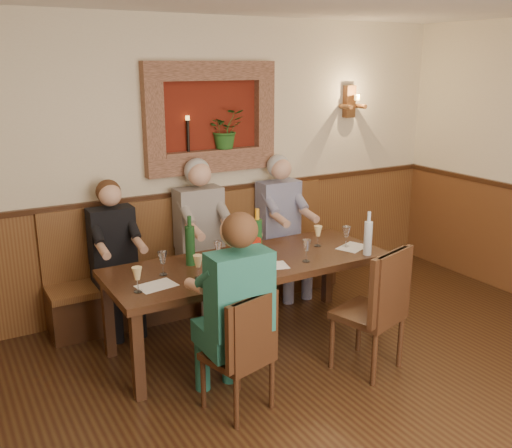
{
  "coord_description": "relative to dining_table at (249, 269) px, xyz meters",
  "views": [
    {
      "loc": [
        -2.21,
        -2.11,
        2.36
      ],
      "look_at": [
        0.1,
        1.9,
        1.05
      ],
      "focal_mm": 40.0,
      "sensor_mm": 36.0,
      "label": 1
    }
  ],
  "objects": [
    {
      "name": "spittoon_bucket",
      "position": [
        -0.05,
        -0.1,
        0.19
      ],
      "size": [
        0.22,
        0.22,
        0.23
      ],
      "primitive_type": "cylinder",
      "rotation": [
        0.0,
        0.0,
        -0.11
      ],
      "color": "#B7190B",
      "rests_on": "dining_table"
    },
    {
      "name": "bench",
      "position": [
        0.0,
        0.94,
        -0.35
      ],
      "size": [
        3.0,
        0.45,
        1.11
      ],
      "color": "#381E0F",
      "rests_on": "ground"
    },
    {
      "name": "wine_glass_1",
      "position": [
        -0.74,
        0.06,
        0.17
      ],
      "size": [
        0.08,
        0.08,
        0.19
      ],
      "primitive_type": null,
      "color": "white",
      "rests_on": "dining_table"
    },
    {
      "name": "wine_glass_5",
      "position": [
        0.15,
        0.1,
        0.17
      ],
      "size": [
        0.08,
        0.08,
        0.19
      ],
      "primitive_type": null,
      "color": "#F8DD94",
      "rests_on": "dining_table"
    },
    {
      "name": "wine_glass_4",
      "position": [
        -0.09,
        -0.1,
        0.17
      ],
      "size": [
        0.08,
        0.08,
        0.19
      ],
      "primitive_type": null,
      "color": "#F8DD94",
      "rests_on": "dining_table"
    },
    {
      "name": "wine_glass_8",
      "position": [
        0.96,
        -0.1,
        0.17
      ],
      "size": [
        0.08,
        0.08,
        0.19
      ],
      "primitive_type": null,
      "color": "white",
      "rests_on": "dining_table"
    },
    {
      "name": "wine_glass_0",
      "position": [
        -1.03,
        -0.18,
        0.17
      ],
      "size": [
        0.08,
        0.08,
        0.19
      ],
      "primitive_type": null,
      "color": "#F8DD94",
      "rests_on": "dining_table"
    },
    {
      "name": "chair_near_left",
      "position": [
        -0.55,
        -0.84,
        -0.41
      ],
      "size": [
        0.49,
        0.49,
        0.9
      ],
      "rotation": [
        0.0,
        0.0,
        0.26
      ],
      "color": "black",
      "rests_on": "ground"
    },
    {
      "name": "wall_niche",
      "position": [
        0.24,
        1.09,
        1.13
      ],
      "size": [
        1.36,
        0.3,
        1.06
      ],
      "color": "#621A0E",
      "rests_on": "ground"
    },
    {
      "name": "wine_bottle_green_b",
      "position": [
        -0.46,
        0.17,
        0.25
      ],
      "size": [
        0.08,
        0.08,
        0.42
      ],
      "rotation": [
        0.0,
        0.0,
        -0.0
      ],
      "color": "#19471E",
      "rests_on": "dining_table"
    },
    {
      "name": "wine_glass_10",
      "position": [
        -0.13,
        -0.14,
        0.17
      ],
      "size": [
        0.08,
        0.08,
        0.19
      ],
      "primitive_type": null,
      "color": "#F8DD94",
      "rests_on": "dining_table"
    },
    {
      "name": "wall_sconce",
      "position": [
        1.9,
        1.08,
        1.27
      ],
      "size": [
        0.25,
        0.2,
        0.35
      ],
      "color": "brown",
      "rests_on": "ground"
    },
    {
      "name": "wine_glass_9",
      "position": [
        -0.13,
        -0.28,
        0.17
      ],
      "size": [
        0.08,
        0.08,
        0.19
      ],
      "primitive_type": null,
      "color": "#F8DD94",
      "rests_on": "dining_table"
    },
    {
      "name": "person_chair_front",
      "position": [
        -0.56,
        -0.78,
        -0.07
      ],
      "size": [
        0.43,
        0.53,
        1.45
      ],
      "color": "navy",
      "rests_on": "ground"
    },
    {
      "name": "wine_glass_3",
      "position": [
        -0.24,
        0.09,
        0.17
      ],
      "size": [
        0.08,
        0.08,
        0.19
      ],
      "primitive_type": null,
      "color": "white",
      "rests_on": "dining_table"
    },
    {
      "name": "wine_bottle_green_a",
      "position": [
        0.06,
        -0.03,
        0.27
      ],
      "size": [
        0.09,
        0.09,
        0.46
      ],
      "rotation": [
        0.0,
        0.0,
        0.12
      ],
      "color": "#19471E",
      "rests_on": "dining_table"
    },
    {
      "name": "tasting_sheet_a",
      "position": [
        -0.87,
        -0.14,
        0.08
      ],
      "size": [
        0.31,
        0.24,
        0.0
      ],
      "primitive_type": "cube",
      "rotation": [
        0.0,
        0.0,
        0.15
      ],
      "color": "white",
      "rests_on": "dining_table"
    },
    {
      "name": "tasting_sheet_c",
      "position": [
        1.0,
        -0.14,
        0.08
      ],
      "size": [
        0.34,
        0.29,
        0.0
      ],
      "primitive_type": "cube",
      "rotation": [
        0.0,
        0.0,
        0.39
      ],
      "color": "white",
      "rests_on": "dining_table"
    },
    {
      "name": "chair_near_right",
      "position": [
        0.61,
        -0.86,
        -0.38
      ],
      "size": [
        0.57,
        0.57,
        1.03
      ],
      "rotation": [
        0.0,
        0.0,
        0.29
      ],
      "color": "black",
      "rests_on": "ground"
    },
    {
      "name": "wine_glass_11",
      "position": [
        -0.23,
        -0.17,
        0.17
      ],
      "size": [
        0.08,
        0.08,
        0.19
      ],
      "primitive_type": null,
      "color": "#F8DD94",
      "rests_on": "dining_table"
    },
    {
      "name": "tasting_sheet_d",
      "position": [
        -0.34,
        -0.26,
        0.08
      ],
      "size": [
        0.29,
        0.23,
        0.0
      ],
      "primitive_type": "cube",
      "rotation": [
        0.0,
        0.0,
        0.17
      ],
      "color": "white",
      "rests_on": "dining_table"
    },
    {
      "name": "person_bench_mid",
      "position": [
        -0.03,
        0.84,
        -0.05
      ],
      "size": [
        0.45,
        0.55,
        1.5
      ],
      "color": "#635D5A",
      "rests_on": "ground"
    },
    {
      "name": "dining_table",
      "position": [
        0.0,
        0.0,
        0.0
      ],
      "size": [
        2.4,
        0.9,
        0.75
      ],
      "color": "black",
      "rests_on": "ground"
    },
    {
      "name": "wine_glass_7",
      "position": [
        0.75,
        0.04,
        0.17
      ],
      "size": [
        0.08,
        0.08,
        0.19
      ],
      "primitive_type": null,
      "color": "#F8DD94",
      "rests_on": "dining_table"
    },
    {
      "name": "tasting_sheet_b",
      "position": [
        0.1,
        -0.2,
        0.08
      ],
      "size": [
        0.31,
        0.25,
        0.0
      ],
      "primitive_type": "cube",
      "rotation": [
        0.0,
        0.0,
        -0.25
      ],
      "color": "white",
      "rests_on": "dining_table"
    },
    {
      "name": "room_shell",
      "position": [
        0.0,
        -1.85,
        1.21
      ],
      "size": [
        6.04,
        6.04,
        2.82
      ],
      "color": "beige",
      "rests_on": "ground"
    },
    {
      "name": "wainscoting",
      "position": [
        0.0,
        -1.85,
        -0.09
      ],
      "size": [
        6.02,
        6.02,
        1.15
      ],
      "color": "brown",
      "rests_on": "ground"
    },
    {
      "name": "wine_glass_6",
      "position": [
        0.42,
        -0.25,
        0.17
      ],
      "size": [
        0.08,
        0.08,
        0.19
      ],
      "primitive_type": null,
      "color": "white",
      "rests_on": "dining_table"
    },
    {
      "name": "wine_glass_2",
      "position": [
        -0.53,
        -0.16,
        0.17
      ],
      "size": [
        0.08,
        0.08,
        0.19
      ],
      "primitive_type": null,
      "color": "#F8DD94",
      "rests_on": "dining_table"
    },
    {
      "name": "water_bottle",
      "position": [
        0.98,
        -0.37,
        0.23
      ],
      "size": [
        0.09,
        0.09,
        0.39
      ],
      "rotation": [
        0.0,
        0.0,
        0.21
      ],
      "color": "silver",
      "rests_on": "dining_table"
    },
    {
      "name": "person_bench_right",
      "position": [
        0.88,
        0.84,
        -0.07
      ],
      "size": [
        0.44,
        0.53,
        1.46
      ],
      "color": "navy",
      "rests_on": "ground"
    },
    {
      "name": "person_bench_left",
      "position": [
        -0.89,
        0.84,
        -0.11
      ],
      "size": [
        0.4,
        0.49,
        1.38
      ],
      "color": "black",
      "rests_on": "ground"
    }
  ]
}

